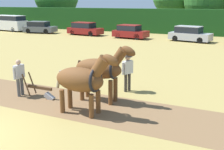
# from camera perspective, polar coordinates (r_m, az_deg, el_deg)

# --- Properties ---
(plowed_furrow_strip) EXTENTS (22.66, 3.11, 0.01)m
(plowed_furrow_strip) POSITION_cam_1_polar(r_m,az_deg,el_deg) (13.18, -17.48, -3.80)
(plowed_furrow_strip) COLOR brown
(plowed_furrow_strip) RESTS_ON ground
(hedgerow) EXTENTS (67.65, 1.32, 3.12)m
(hedgerow) POSITION_cam_1_polar(r_m,az_deg,el_deg) (36.76, 13.16, 10.51)
(hedgerow) COLOR #194719
(hedgerow) RESTS_ON ground
(tree_center_left) EXTENTS (5.90, 5.90, 7.22)m
(tree_center_left) POSITION_cam_1_polar(r_m,az_deg,el_deg) (41.01, 18.55, 14.33)
(tree_center_left) COLOR brown
(tree_center_left) RESTS_ON ground
(draft_horse_lead_left) EXTENTS (2.64, 0.95, 2.39)m
(draft_horse_lead_left) POSITION_cam_1_polar(r_m,az_deg,el_deg) (10.19, -6.05, -0.92)
(draft_horse_lead_left) COLOR brown
(draft_horse_lead_left) RESTS_ON ground
(draft_horse_lead_right) EXTENTS (2.77, 0.87, 2.47)m
(draft_horse_lead_right) POSITION_cam_1_polar(r_m,az_deg,el_deg) (11.42, -2.25, 1.24)
(draft_horse_lead_right) COLOR brown
(draft_horse_lead_right) RESTS_ON ground
(plow) EXTENTS (1.50, 0.46, 1.13)m
(plow) POSITION_cam_1_polar(r_m,az_deg,el_deg) (12.43, -14.02, -3.17)
(plow) COLOR #4C331E
(plow) RESTS_ON ground
(farmer_at_plow) EXTENTS (0.22, 0.66, 1.62)m
(farmer_at_plow) POSITION_cam_1_polar(r_m,az_deg,el_deg) (12.82, -18.33, -0.04)
(farmer_at_plow) COLOR #4C4C4C
(farmer_at_plow) RESTS_ON ground
(farmer_beside_team) EXTENTS (0.43, 0.62, 1.73)m
(farmer_beside_team) POSITION_cam_1_polar(r_m,az_deg,el_deg) (12.79, 3.19, 1.06)
(farmer_beside_team) COLOR #38332D
(farmer_beside_team) RESTS_ON ground
(parked_van) EXTENTS (5.49, 2.50, 2.14)m
(parked_van) POSITION_cam_1_polar(r_m,az_deg,el_deg) (42.49, -20.08, 9.91)
(parked_van) COLOR silver
(parked_van) RESTS_ON ground
(parked_car_left) EXTENTS (4.34, 2.46, 1.52)m
(parked_car_left) POSITION_cam_1_polar(r_m,az_deg,el_deg) (38.35, -14.47, 9.35)
(parked_car_left) COLOR #565B66
(parked_car_left) RESTS_ON ground
(parked_car_center_left) EXTENTS (4.49, 2.13, 1.56)m
(parked_car_center_left) POSITION_cam_1_polar(r_m,az_deg,el_deg) (35.06, -5.56, 9.30)
(parked_car_center_left) COLOR maroon
(parked_car_center_left) RESTS_ON ground
(parked_car_center) EXTENTS (4.04, 2.26, 1.50)m
(parked_car_center) POSITION_cam_1_polar(r_m,az_deg,el_deg) (31.83, 3.70, 8.75)
(parked_car_center) COLOR maroon
(parked_car_center) RESTS_ON ground
(parked_car_center_right) EXTENTS (4.46, 2.54, 1.57)m
(parked_car_center_right) POSITION_cam_1_polar(r_m,az_deg,el_deg) (30.34, 15.52, 8.00)
(parked_car_center_right) COLOR #A8A8B2
(parked_car_center_right) RESTS_ON ground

